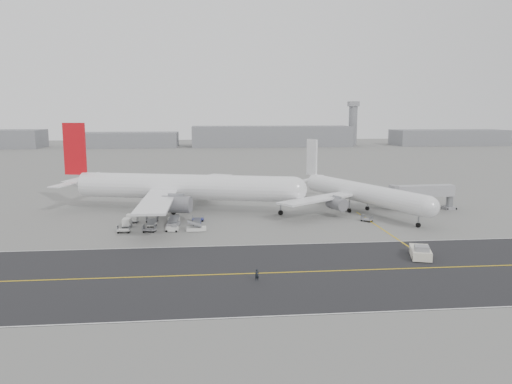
{
  "coord_description": "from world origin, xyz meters",
  "views": [
    {
      "loc": [
        -5.43,
        -88.45,
        23.53
      ],
      "look_at": [
        4.59,
        12.0,
        7.37
      ],
      "focal_mm": 35.0,
      "sensor_mm": 36.0,
      "label": 1
    }
  ],
  "objects": [
    {
      "name": "gse_cluster",
      "position": [
        -14.81,
        14.43,
        0.0
      ],
      "size": [
        22.96,
        18.05,
        1.96
      ],
      "primitive_type": null,
      "rotation": [
        0.0,
        0.0,
        -0.07
      ],
      "color": "gray",
      "rests_on": "ground"
    },
    {
      "name": "ground_crew_a",
      "position": [
        1.4,
        -21.35,
        0.87
      ],
      "size": [
        0.7,
        0.53,
        1.74
      ],
      "primitive_type": "imported",
      "rotation": [
        0.0,
        0.0,
        0.2
      ],
      "color": "black",
      "rests_on": "ground"
    },
    {
      "name": "pushback_tug",
      "position": [
        29.15,
        -12.73,
        0.96
      ],
      "size": [
        4.71,
        8.29,
        2.35
      ],
      "rotation": [
        0.0,
        0.0,
        -0.3
      ],
      "color": "silver",
      "rests_on": "ground"
    },
    {
      "name": "airliner_b",
      "position": [
        30.79,
        25.83,
        4.71
      ],
      "size": [
        44.03,
        44.95,
        16.32
      ],
      "rotation": [
        0.0,
        0.0,
        0.39
      ],
      "color": "white",
      "rests_on": "ground"
    },
    {
      "name": "taxiway",
      "position": [
        5.02,
        -17.98,
        0.01
      ],
      "size": [
        220.0,
        59.0,
        0.03
      ],
      "color": "#262628",
      "rests_on": "ground"
    },
    {
      "name": "ground",
      "position": [
        0.0,
        0.0,
        0.0
      ],
      "size": [
        700.0,
        700.0,
        0.0
      ],
      "primitive_type": "plane",
      "color": "gray",
      "rests_on": "ground"
    },
    {
      "name": "horizon_buildings",
      "position": [
        30.0,
        260.0,
        0.0
      ],
      "size": [
        520.0,
        28.0,
        28.0
      ],
      "primitive_type": null,
      "color": "gray",
      "rests_on": "ground"
    },
    {
      "name": "control_tower",
      "position": [
        100.0,
        265.0,
        16.25
      ],
      "size": [
        7.0,
        7.0,
        31.25
      ],
      "color": "gray",
      "rests_on": "ground"
    },
    {
      "name": "jet_bridge",
      "position": [
        46.71,
        26.04,
        4.39
      ],
      "size": [
        16.8,
        4.17,
        6.3
      ],
      "rotation": [
        0.0,
        0.0,
        0.07
      ],
      "color": "gray",
      "rests_on": "ground"
    },
    {
      "name": "airliner_a",
      "position": [
        -11.95,
        29.91,
        6.06
      ],
      "size": [
        59.72,
        58.42,
        21.05
      ],
      "rotation": [
        0.0,
        0.0,
        1.31
      ],
      "color": "white",
      "rests_on": "ground"
    },
    {
      "name": "stray_dolly",
      "position": [
        29.15,
        14.85,
        0.0
      ],
      "size": [
        2.66,
        2.73,
        1.45
      ],
      "primitive_type": null,
      "rotation": [
        0.0,
        0.0,
        0.73
      ],
      "color": "silver",
      "rests_on": "ground"
    }
  ]
}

